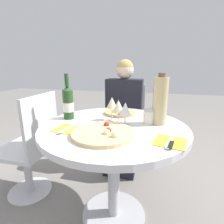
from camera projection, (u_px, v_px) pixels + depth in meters
name	position (u px, v px, depth m)	size (l,w,h in m)	color
ground_plane	(114.00, 215.00, 1.30)	(12.00, 12.00, 0.00)	gray
dining_table	(114.00, 145.00, 1.15)	(0.93, 0.93, 0.71)	#B2B2B7
chair_behind_diner	(125.00, 126.00, 1.97)	(0.40, 0.40, 0.87)	silver
seated_diner	(123.00, 122.00, 1.81)	(0.37, 0.41, 1.13)	black
chair_empty_side	(32.00, 149.00, 1.42)	(0.40, 0.40, 0.87)	silver
pizza_large	(104.00, 133.00, 0.95)	(0.35, 0.35, 0.05)	#E5C17F
pizza_small_far	(120.00, 112.00, 1.36)	(0.24, 0.24, 0.05)	tan
wine_bottle	(68.00, 103.00, 1.22)	(0.07, 0.07, 0.31)	#23471E
tall_carafe	(160.00, 101.00, 1.10)	(0.09, 0.09, 0.32)	tan
sugar_shaker	(149.00, 116.00, 1.12)	(0.07, 0.07, 0.10)	silver
wine_glass_center	(118.00, 107.00, 1.14)	(0.08, 0.08, 0.15)	silver
wine_glass_front_right	(125.00, 109.00, 1.10)	(0.07, 0.07, 0.14)	silver
wine_glass_back_left	(112.00, 103.00, 1.19)	(0.07, 0.07, 0.16)	silver
place_setting_left	(68.00, 129.00, 1.04)	(0.17, 0.19, 0.01)	yellow
place_setting_right	(170.00, 142.00, 0.86)	(0.18, 0.19, 0.01)	yellow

